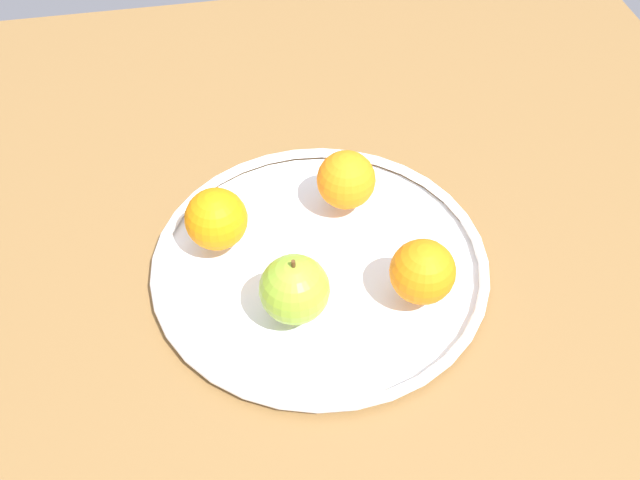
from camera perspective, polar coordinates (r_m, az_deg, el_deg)
The scene contains 6 objects.
ground_plane at distance 85.81cm, azimuth -0.00°, elevation -3.04°, with size 123.26×123.26×4.00cm, color brown.
fruit_bowl at distance 83.57cm, azimuth -0.00°, elevation -1.78°, with size 38.70×38.70×1.80cm.
apple at distance 75.29cm, azimuth -2.02°, elevation -3.89°, with size 7.44×7.44×8.24cm.
orange_front_left at distance 82.84cm, azimuth -8.15°, elevation 1.64°, with size 7.18×7.18×7.18cm, color orange.
orange_back_left at distance 86.71cm, azimuth 2.07°, elevation 4.75°, with size 7.09×7.09×7.09cm, color orange.
orange_back_right at distance 77.70cm, azimuth 8.06°, elevation -2.49°, with size 7.11×7.11×7.11cm, color orange.
Camera 1 is at (53.02, -9.77, 64.76)cm, focal length 40.76 mm.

